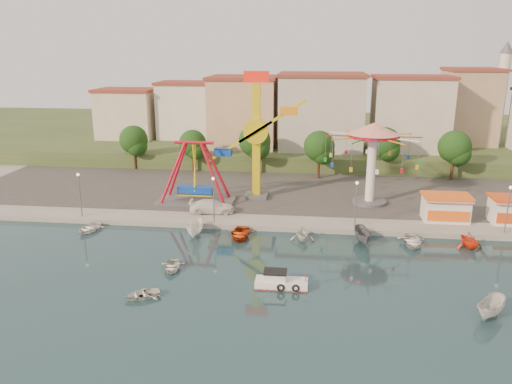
# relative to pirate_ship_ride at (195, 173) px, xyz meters

# --- Properties ---
(ground) EXTENTS (200.00, 200.00, 0.00)m
(ground) POSITION_rel_pirate_ship_ride_xyz_m (11.85, -20.24, -4.39)
(ground) COLOR #132D34
(ground) RESTS_ON ground
(quay_deck) EXTENTS (200.00, 100.00, 0.60)m
(quay_deck) POSITION_rel_pirate_ship_ride_xyz_m (11.85, 41.76, -4.09)
(quay_deck) COLOR #9E998E
(quay_deck) RESTS_ON ground
(asphalt_pad) EXTENTS (90.00, 28.00, 0.01)m
(asphalt_pad) POSITION_rel_pirate_ship_ride_xyz_m (11.85, 9.76, -3.79)
(asphalt_pad) COLOR #4C4944
(asphalt_pad) RESTS_ON quay_deck
(hill_terrace) EXTENTS (200.00, 60.00, 3.00)m
(hill_terrace) POSITION_rel_pirate_ship_ride_xyz_m (11.85, 46.76, -2.89)
(hill_terrace) COLOR #384C26
(hill_terrace) RESTS_ON ground
(pirate_ship_ride) EXTENTS (10.00, 5.00, 8.00)m
(pirate_ship_ride) POSITION_rel_pirate_ship_ride_xyz_m (0.00, 0.00, 0.00)
(pirate_ship_ride) COLOR #59595E
(pirate_ship_ride) RESTS_ON quay_deck
(kamikaze_tower) EXTENTS (8.61, 3.10, 16.50)m
(kamikaze_tower) POSITION_rel_pirate_ship_ride_xyz_m (8.03, 2.65, 3.97)
(kamikaze_tower) COLOR #59595E
(kamikaze_tower) RESTS_ON quay_deck
(wave_swinger) EXTENTS (11.60, 11.60, 10.40)m
(wave_swinger) POSITION_rel_pirate_ship_ride_xyz_m (22.31, 1.90, 3.80)
(wave_swinger) COLOR #59595E
(wave_swinger) RESTS_ON quay_deck
(booth_left) EXTENTS (5.40, 3.78, 3.08)m
(booth_left) POSITION_rel_pirate_ship_ride_xyz_m (30.38, -3.75, -2.23)
(booth_left) COLOR white
(booth_left) RESTS_ON quay_deck
(lamp_post_0) EXTENTS (0.14, 0.14, 5.00)m
(lamp_post_0) POSITION_rel_pirate_ship_ride_xyz_m (-12.15, -7.24, -1.29)
(lamp_post_0) COLOR #59595E
(lamp_post_0) RESTS_ON quay_deck
(lamp_post_1) EXTENTS (0.14, 0.14, 5.00)m
(lamp_post_1) POSITION_rel_pirate_ship_ride_xyz_m (3.85, -7.24, -1.29)
(lamp_post_1) COLOR #59595E
(lamp_post_1) RESTS_ON quay_deck
(lamp_post_2) EXTENTS (0.14, 0.14, 5.00)m
(lamp_post_2) POSITION_rel_pirate_ship_ride_xyz_m (19.85, -7.24, -1.29)
(lamp_post_2) COLOR #59595E
(lamp_post_2) RESTS_ON quay_deck
(lamp_post_3) EXTENTS (0.14, 0.14, 5.00)m
(lamp_post_3) POSITION_rel_pirate_ship_ride_xyz_m (35.85, -7.24, -1.29)
(lamp_post_3) COLOR #59595E
(lamp_post_3) RESTS_ON quay_deck
(tree_0) EXTENTS (4.60, 4.60, 7.19)m
(tree_0) POSITION_rel_pirate_ship_ride_xyz_m (-14.15, 16.74, 1.08)
(tree_0) COLOR #382314
(tree_0) RESTS_ON quay_deck
(tree_1) EXTENTS (4.35, 4.35, 6.80)m
(tree_1) POSITION_rel_pirate_ship_ride_xyz_m (-4.15, 16.01, 0.81)
(tree_1) COLOR #382314
(tree_1) RESTS_ON quay_deck
(tree_2) EXTENTS (5.02, 5.02, 7.85)m
(tree_2) POSITION_rel_pirate_ship_ride_xyz_m (5.85, 15.57, 1.52)
(tree_2) COLOR #382314
(tree_2) RESTS_ON quay_deck
(tree_3) EXTENTS (4.68, 4.68, 7.32)m
(tree_3) POSITION_rel_pirate_ship_ride_xyz_m (15.85, 14.13, 1.16)
(tree_3) COLOR #382314
(tree_3) RESTS_ON quay_deck
(tree_4) EXTENTS (4.86, 4.86, 7.60)m
(tree_4) POSITION_rel_pirate_ship_ride_xyz_m (25.85, 17.12, 1.35)
(tree_4) COLOR #382314
(tree_4) RESTS_ON quay_deck
(tree_5) EXTENTS (4.83, 4.83, 7.54)m
(tree_5) POSITION_rel_pirate_ship_ride_xyz_m (35.85, 15.30, 1.31)
(tree_5) COLOR #382314
(tree_5) RESTS_ON quay_deck
(building_0) EXTENTS (9.26, 9.53, 11.87)m
(building_0) POSITION_rel_pirate_ship_ride_xyz_m (-21.52, 25.83, 4.54)
(building_0) COLOR beige
(building_0) RESTS_ON hill_terrace
(building_1) EXTENTS (12.33, 9.01, 8.63)m
(building_1) POSITION_rel_pirate_ship_ride_xyz_m (-9.48, 31.15, 2.92)
(building_1) COLOR silver
(building_1) RESTS_ON hill_terrace
(building_2) EXTENTS (11.95, 9.28, 11.23)m
(building_2) POSITION_rel_pirate_ship_ride_xyz_m (3.66, 31.73, 4.22)
(building_2) COLOR tan
(building_2) RESTS_ON hill_terrace
(building_3) EXTENTS (12.59, 10.50, 9.20)m
(building_3) POSITION_rel_pirate_ship_ride_xyz_m (17.45, 28.57, 3.20)
(building_3) COLOR beige
(building_3) RESTS_ON hill_terrace
(building_4) EXTENTS (10.75, 9.23, 9.24)m
(building_4) POSITION_rel_pirate_ship_ride_xyz_m (30.92, 31.97, 3.22)
(building_4) COLOR beige
(building_4) RESTS_ON hill_terrace
(building_5) EXTENTS (12.77, 10.96, 11.21)m
(building_5) POSITION_rel_pirate_ship_ride_xyz_m (44.21, 30.10, 4.21)
(building_5) COLOR tan
(building_5) RESTS_ON hill_terrace
(minaret) EXTENTS (2.80, 2.80, 18.00)m
(minaret) POSITION_rel_pirate_ship_ride_xyz_m (47.85, 33.76, 8.15)
(minaret) COLOR silver
(minaret) RESTS_ON hill_terrace
(cabin_motorboat) EXTENTS (4.52, 1.87, 1.59)m
(cabin_motorboat) POSITION_rel_pirate_ship_ride_xyz_m (12.49, -21.62, -3.97)
(cabin_motorboat) COLOR white
(cabin_motorboat) RESTS_ON ground
(rowboat_a) EXTENTS (2.66, 3.42, 0.65)m
(rowboat_a) POSITION_rel_pirate_ship_ride_xyz_m (2.21, -19.27, -4.07)
(rowboat_a) COLOR silver
(rowboat_a) RESTS_ON ground
(rowboat_b) EXTENTS (3.69, 3.39, 0.62)m
(rowboat_b) POSITION_rel_pirate_ship_ride_xyz_m (1.27, -24.83, -4.08)
(rowboat_b) COLOR silver
(rowboat_b) RESTS_ON ground
(skiff) EXTENTS (3.57, 4.05, 1.53)m
(skiff) POSITION_rel_pirate_ship_ride_xyz_m (28.88, -24.75, -3.63)
(skiff) COLOR silver
(skiff) RESTS_ON ground
(van) EXTENTS (5.61, 2.70, 1.57)m
(van) POSITION_rel_pirate_ship_ride_xyz_m (3.00, -4.13, -3.01)
(van) COLOR white
(van) RESTS_ON quay_deck
(moored_boat_0) EXTENTS (3.16, 3.99, 0.74)m
(moored_boat_0) POSITION_rel_pirate_ship_ride_xyz_m (-9.88, -10.44, -4.02)
(moored_boat_0) COLOR white
(moored_boat_0) RESTS_ON ground
(moored_boat_2) EXTENTS (1.78, 4.22, 1.60)m
(moored_boat_2) POSITION_rel_pirate_ship_ride_xyz_m (2.36, -10.44, -3.59)
(moored_boat_2) COLOR white
(moored_boat_2) RESTS_ON ground
(moored_boat_3) EXTENTS (3.04, 4.24, 0.87)m
(moored_boat_3) POSITION_rel_pirate_ship_ride_xyz_m (7.32, -10.44, -3.96)
(moored_boat_3) COLOR #BA380E
(moored_boat_3) RESTS_ON ground
(moored_boat_4) EXTENTS (2.81, 3.18, 1.56)m
(moored_boat_4) POSITION_rel_pirate_ship_ride_xyz_m (14.11, -10.44, -3.61)
(moored_boat_4) COLOR silver
(moored_boat_4) RESTS_ON ground
(moored_boat_5) EXTENTS (2.08, 4.25, 1.58)m
(moored_boat_5) POSITION_rel_pirate_ship_ride_xyz_m (20.50, -10.44, -3.61)
(moored_boat_5) COLOR #5B5C61
(moored_boat_5) RESTS_ON ground
(moored_boat_6) EXTENTS (3.11, 4.18, 0.83)m
(moored_boat_6) POSITION_rel_pirate_ship_ride_xyz_m (25.60, -10.44, -3.98)
(moored_boat_6) COLOR silver
(moored_boat_6) RESTS_ON ground
(moored_boat_7) EXTENTS (3.53, 3.81, 1.66)m
(moored_boat_7) POSITION_rel_pirate_ship_ride_xyz_m (31.28, -10.44, -3.57)
(moored_boat_7) COLOR #ED3B15
(moored_boat_7) RESTS_ON ground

